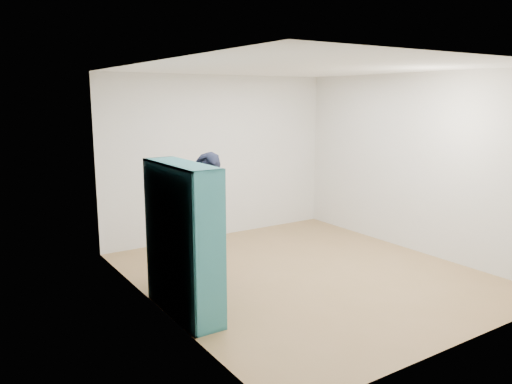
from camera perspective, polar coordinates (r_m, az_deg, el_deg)
floor at (r=6.58m, az=5.68°, el=-9.28°), size 4.50×4.50×0.00m
ceiling at (r=6.19m, az=6.14°, el=13.95°), size 4.50×4.50×0.00m
wall_left at (r=5.25m, az=-11.33°, el=0.13°), size 0.02×4.50×2.60m
wall_right at (r=7.66m, az=17.62°, el=3.15°), size 0.02×4.50×2.60m
wall_back at (r=8.11m, az=-4.17°, el=4.02°), size 4.00×0.02×2.60m
wall_front at (r=4.76m, az=23.22°, el=-1.63°), size 4.00×0.02×2.60m
bookshelf at (r=5.22m, az=-8.56°, el=-5.72°), size 0.35×1.20×1.60m
person at (r=6.03m, az=-5.51°, el=-3.11°), size 0.53×0.67×1.61m
smartphone at (r=5.98m, az=-7.13°, el=-2.23°), size 0.03×0.08×0.12m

